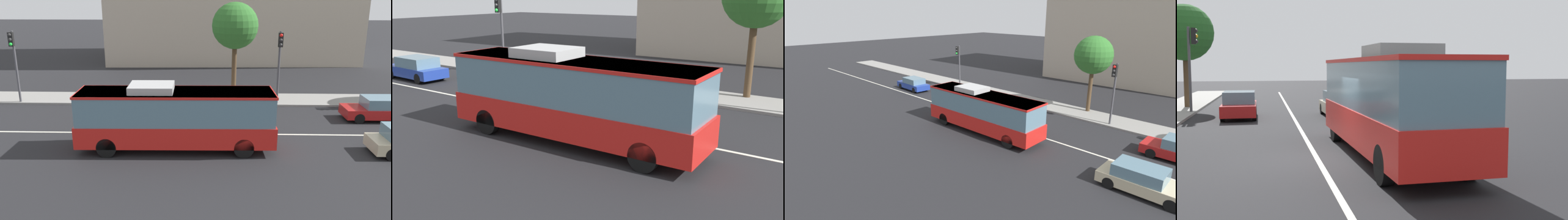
# 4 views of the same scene
# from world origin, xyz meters

# --- Properties ---
(ground_plane) EXTENTS (160.00, 160.00, 0.00)m
(ground_plane) POSITION_xyz_m (0.00, 0.00, 0.00)
(ground_plane) COLOR black
(sidewalk_kerb) EXTENTS (80.00, 3.12, 0.14)m
(sidewalk_kerb) POSITION_xyz_m (0.00, 7.18, 0.07)
(sidewalk_kerb) COLOR gray
(sidewalk_kerb) RESTS_ON ground_plane
(lane_centre_line) EXTENTS (76.00, 0.16, 0.01)m
(lane_centre_line) POSITION_xyz_m (0.00, 0.00, 0.01)
(lane_centre_line) COLOR silver
(lane_centre_line) RESTS_ON ground_plane
(transit_bus) EXTENTS (10.05, 2.69, 3.46)m
(transit_bus) POSITION_xyz_m (-0.14, -2.25, 1.81)
(transit_bus) COLOR red
(transit_bus) RESTS_ON ground_plane
(sedan_blue) EXTENTS (4.57, 1.97, 1.46)m
(sedan_blue) POSITION_xyz_m (-15.61, 1.65, 0.72)
(sedan_blue) COLOR #1E3899
(sedan_blue) RESTS_ON ground_plane
(traffic_light_far_corner) EXTENTS (0.33, 0.62, 5.20)m
(traffic_light_far_corner) POSITION_xyz_m (-11.98, 5.74, 3.56)
(traffic_light_far_corner) COLOR #47474C
(traffic_light_far_corner) RESTS_ON ground_plane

